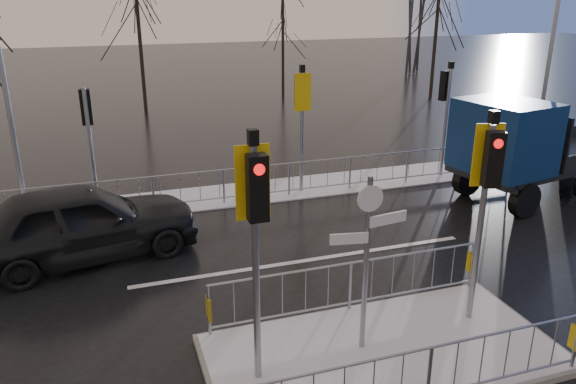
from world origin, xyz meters
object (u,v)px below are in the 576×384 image
object	(u,v)px
car_far_lane	(81,222)
flatbed_truck	(524,147)
street_lamp_left	(1,47)
street_lamp_right	(554,37)
traffic_island	(383,337)

from	to	relation	value
car_far_lane	flatbed_truck	size ratio (longest dim) A/B	0.77
car_far_lane	street_lamp_left	xyz separation A→B (m)	(-1.59, 3.92, 3.60)
flatbed_truck	street_lamp_left	xyz separation A→B (m)	(-13.83, 3.88, 2.88)
flatbed_truck	street_lamp_right	size ratio (longest dim) A/B	0.86
car_far_lane	flatbed_truck	bearing A→B (deg)	-100.15
traffic_island	flatbed_truck	distance (m)	9.38
traffic_island	street_lamp_left	xyz separation A→B (m)	(-6.42, 9.49, 4.10)
car_far_lane	flatbed_truck	world-z (taller)	flatbed_truck
car_far_lane	street_lamp_left	world-z (taller)	street_lamp_left
flatbed_truck	car_far_lane	bearing A→B (deg)	-179.84
traffic_island	car_far_lane	bearing A→B (deg)	130.90
car_far_lane	traffic_island	bearing A→B (deg)	-149.41
street_lamp_left	traffic_island	bearing A→B (deg)	-55.93
traffic_island	street_lamp_right	size ratio (longest dim) A/B	0.75
traffic_island	flatbed_truck	bearing A→B (deg)	37.11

